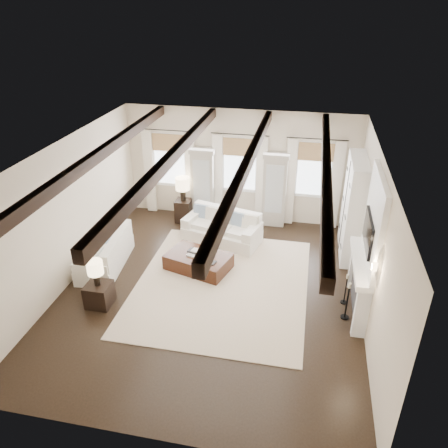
% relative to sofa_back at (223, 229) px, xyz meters
% --- Properties ---
extents(ground, '(7.50, 7.50, 0.00)m').
position_rel_sofa_back_xyz_m(ground, '(0.19, -2.27, -0.35)').
color(ground, black).
rests_on(ground, ground).
extents(room_shell, '(6.54, 7.54, 3.22)m').
position_rel_sofa_back_xyz_m(room_shell, '(0.94, -1.37, 1.54)').
color(room_shell, beige).
rests_on(room_shell, ground).
extents(area_rug, '(3.84, 4.51, 0.02)m').
position_rel_sofa_back_xyz_m(area_rug, '(0.39, -1.96, -0.34)').
color(area_rug, beige).
rests_on(area_rug, ground).
extents(sofa_back, '(2.17, 1.39, 0.86)m').
position_rel_sofa_back_xyz_m(sofa_back, '(0.00, 0.00, 0.00)').
color(sofa_back, white).
rests_on(sofa_back, ground).
extents(sofa_left, '(1.05, 1.99, 0.82)m').
position_rel_sofa_back_xyz_m(sofa_left, '(-2.49, -1.75, -0.01)').
color(sofa_left, white).
rests_on(sofa_left, ground).
extents(ottoman, '(1.67, 1.29, 0.39)m').
position_rel_sofa_back_xyz_m(ottoman, '(-0.30, -1.44, -0.16)').
color(ottoman, black).
rests_on(ottoman, ground).
extents(tray, '(0.59, 0.50, 0.04)m').
position_rel_sofa_back_xyz_m(tray, '(-0.28, -1.44, 0.06)').
color(tray, white).
rests_on(tray, ottoman).
extents(book_lower, '(0.31, 0.26, 0.04)m').
position_rel_sofa_back_xyz_m(book_lower, '(-0.42, -1.38, 0.10)').
color(book_lower, '#262628').
rests_on(book_lower, tray).
extents(book_upper, '(0.26, 0.22, 0.03)m').
position_rel_sofa_back_xyz_m(book_upper, '(-0.36, -1.41, 0.13)').
color(book_upper, beige).
rests_on(book_upper, book_lower).
extents(book_loose, '(0.28, 0.24, 0.03)m').
position_rel_sofa_back_xyz_m(book_loose, '(0.06, -1.71, 0.05)').
color(book_loose, '#262628').
rests_on(book_loose, ottoman).
extents(side_table_front, '(0.51, 0.51, 0.51)m').
position_rel_sofa_back_xyz_m(side_table_front, '(-2.02, -3.19, -0.09)').
color(side_table_front, black).
rests_on(side_table_front, ground).
extents(lamp_front, '(0.33, 0.33, 0.58)m').
position_rel_sofa_back_xyz_m(lamp_front, '(-2.02, -3.19, 0.55)').
color(lamp_front, black).
rests_on(lamp_front, side_table_front).
extents(side_table_back, '(0.44, 0.44, 0.66)m').
position_rel_sofa_back_xyz_m(side_table_back, '(-1.34, 0.91, -0.02)').
color(side_table_back, black).
rests_on(side_table_back, ground).
extents(lamp_back, '(0.40, 0.40, 0.69)m').
position_rel_sofa_back_xyz_m(lamp_back, '(-1.34, 0.91, 0.78)').
color(lamp_back, black).
rests_on(lamp_back, side_table_back).
extents(candlestick_near, '(0.17, 0.17, 0.86)m').
position_rel_sofa_back_xyz_m(candlestick_near, '(3.09, -2.60, 0.01)').
color(candlestick_near, black).
rests_on(candlestick_near, ground).
extents(candlestick_far, '(0.15, 0.15, 0.72)m').
position_rel_sofa_back_xyz_m(candlestick_far, '(3.09, -2.10, -0.05)').
color(candlestick_far, black).
rests_on(candlestick_far, ground).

